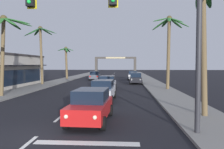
# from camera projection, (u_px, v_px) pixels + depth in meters

# --- Properties ---
(ground_plane) EXTENTS (220.00, 220.00, 0.00)m
(ground_plane) POSITION_uv_depth(u_px,v_px,m) (36.00, 137.00, 9.01)
(ground_plane) COLOR black
(sidewalk_right) EXTENTS (3.20, 110.00, 0.14)m
(sidewalk_right) POSITION_uv_depth(u_px,v_px,m) (157.00, 87.00, 28.48)
(sidewalk_right) COLOR gray
(sidewalk_right) RESTS_ON ground
(sidewalk_left) EXTENTS (3.20, 110.00, 0.14)m
(sidewalk_left) POSITION_uv_depth(u_px,v_px,m) (40.00, 86.00, 29.43)
(sidewalk_left) COLOR gray
(sidewalk_left) RESTS_ON ground
(lane_markings) EXTENTS (4.28, 87.17, 0.01)m
(lane_markings) POSITION_uv_depth(u_px,v_px,m) (101.00, 87.00, 28.29)
(lane_markings) COLOR silver
(lane_markings) RESTS_ON ground
(traffic_signal_mast) EXTENTS (10.99, 0.41, 7.19)m
(traffic_signal_mast) POSITION_uv_depth(u_px,v_px,m) (117.00, 11.00, 9.11)
(traffic_signal_mast) COLOR #2D2D33
(traffic_signal_mast) RESTS_ON ground
(sedan_lead_at_stop_bar) EXTENTS (2.11, 4.51, 1.68)m
(sedan_lead_at_stop_bar) POSITION_uv_depth(u_px,v_px,m) (91.00, 105.00, 11.40)
(sedan_lead_at_stop_bar) COLOR red
(sedan_lead_at_stop_bar) RESTS_ON ground
(sedan_third_in_queue) EXTENTS (2.07, 4.50, 1.68)m
(sedan_third_in_queue) POSITION_uv_depth(u_px,v_px,m) (103.00, 90.00, 18.04)
(sedan_third_in_queue) COLOR silver
(sedan_third_in_queue) RESTS_ON ground
(sedan_fifth_in_queue) EXTENTS (1.97, 4.46, 1.68)m
(sedan_fifth_in_queue) POSITION_uv_depth(u_px,v_px,m) (107.00, 83.00, 24.69)
(sedan_fifth_in_queue) COLOR silver
(sedan_fifth_in_queue) RESTS_ON ground
(sedan_oncoming_far) EXTENTS (2.06, 4.49, 1.68)m
(sedan_oncoming_far) POSITION_uv_depth(u_px,v_px,m) (95.00, 75.00, 41.77)
(sedan_oncoming_far) COLOR #4C515B
(sedan_oncoming_far) RESTS_ON ground
(sedan_parked_nearest_kerb) EXTENTS (2.00, 4.47, 1.68)m
(sedan_parked_nearest_kerb) POSITION_uv_depth(u_px,v_px,m) (133.00, 75.00, 42.19)
(sedan_parked_nearest_kerb) COLOR silver
(sedan_parked_nearest_kerb) RESTS_ON ground
(sedan_parked_mid_kerb) EXTENTS (2.08, 4.50, 1.68)m
(sedan_parked_mid_kerb) POSITION_uv_depth(u_px,v_px,m) (136.00, 78.00, 33.77)
(sedan_parked_mid_kerb) COLOR black
(sedan_parked_mid_kerb) RESTS_ON ground
(palm_left_second) EXTENTS (4.62, 4.67, 7.37)m
(palm_left_second) POSITION_uv_depth(u_px,v_px,m) (4.00, 35.00, 19.59)
(palm_left_second) COLOR brown
(palm_left_second) RESTS_ON ground
(palm_left_third) EXTENTS (4.76, 4.69, 8.42)m
(palm_left_third) POSITION_uv_depth(u_px,v_px,m) (41.00, 43.00, 31.29)
(palm_left_third) COLOR brown
(palm_left_third) RESTS_ON ground
(palm_left_farthest) EXTENTS (3.37, 3.30, 6.43)m
(palm_left_farthest) POSITION_uv_depth(u_px,v_px,m) (66.00, 58.00, 43.05)
(palm_left_farthest) COLOR brown
(palm_left_farthest) RESTS_ON ground
(palm_right_nearest) EXTENTS (4.52, 4.26, 7.97)m
(palm_right_nearest) POSITION_uv_depth(u_px,v_px,m) (203.00, 8.00, 11.95)
(palm_right_nearest) COLOR brown
(palm_right_nearest) RESTS_ON ground
(palm_right_second) EXTENTS (4.37, 4.79, 8.54)m
(palm_right_second) POSITION_uv_depth(u_px,v_px,m) (169.00, 37.00, 25.11)
(palm_right_second) COLOR brown
(palm_right_second) RESTS_ON ground
(town_gateway_arch) EXTENTS (15.28, 0.90, 5.75)m
(town_gateway_arch) POSITION_uv_depth(u_px,v_px,m) (116.00, 62.00, 81.23)
(town_gateway_arch) COLOR #423D38
(town_gateway_arch) RESTS_ON ground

